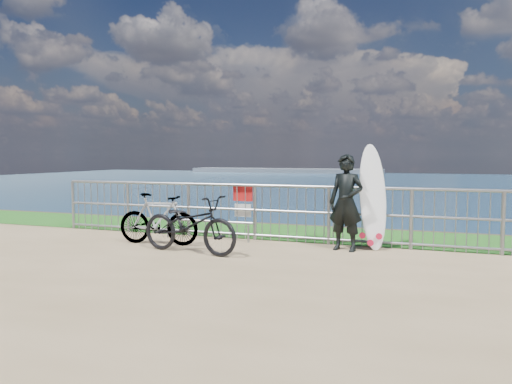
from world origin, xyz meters
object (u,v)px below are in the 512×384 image
at_px(bicycle_near, 189,224).
at_px(bicycle_far, 158,219).
at_px(surfboard, 373,201).
at_px(surfer, 346,203).

distance_m(bicycle_near, bicycle_far, 1.07).
distance_m(surfboard, bicycle_near, 3.32).
height_order(surfboard, bicycle_near, surfboard).
bearing_deg(bicycle_near, surfboard, -54.57).
bearing_deg(bicycle_near, bicycle_far, 70.04).
distance_m(surfboard, bicycle_far, 4.02).
distance_m(surfer, surfboard, 0.53).
bearing_deg(bicycle_far, surfer, -83.41).
height_order(bicycle_near, bicycle_far, bicycle_near).
xyz_separation_m(bicycle_near, bicycle_far, (-0.94, 0.52, -0.02)).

